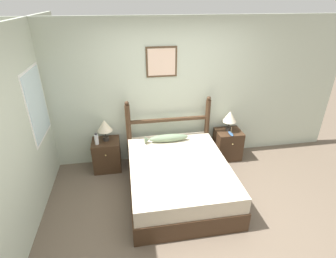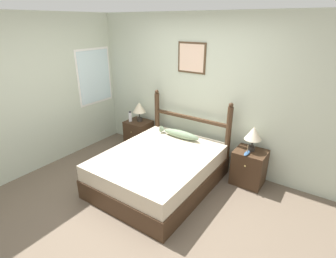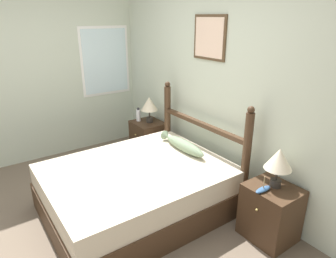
# 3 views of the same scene
# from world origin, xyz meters

# --- Properties ---
(ground_plane) EXTENTS (16.00, 16.00, 0.00)m
(ground_plane) POSITION_xyz_m (0.00, 0.00, 0.00)
(ground_plane) COLOR brown
(wall_back) EXTENTS (6.40, 0.08, 2.55)m
(wall_back) POSITION_xyz_m (-0.00, 1.73, 1.28)
(wall_back) COLOR beige
(wall_back) RESTS_ON ground_plane
(wall_left) EXTENTS (0.08, 6.40, 2.55)m
(wall_left) POSITION_xyz_m (-2.13, 0.02, 1.28)
(wall_left) COLOR beige
(wall_left) RESTS_ON ground_plane
(bed) EXTENTS (1.52, 1.91, 0.54)m
(bed) POSITION_xyz_m (-0.08, 0.62, 0.27)
(bed) COLOR #3D2819
(bed) RESTS_ON ground_plane
(headboard) EXTENTS (1.52, 0.09, 1.24)m
(headboard) POSITION_xyz_m (-0.08, 1.54, 0.66)
(headboard) COLOR #3D2819
(headboard) RESTS_ON ground_plane
(nightstand_left) EXTENTS (0.47, 0.44, 0.56)m
(nightstand_left) POSITION_xyz_m (-1.21, 1.46, 0.28)
(nightstand_left) COLOR #3D2819
(nightstand_left) RESTS_ON ground_plane
(nightstand_right) EXTENTS (0.47, 0.44, 0.56)m
(nightstand_right) POSITION_xyz_m (1.05, 1.46, 0.28)
(nightstand_right) COLOR #3D2819
(nightstand_right) RESTS_ON ground_plane
(table_lamp_left) EXTENTS (0.25, 0.25, 0.39)m
(table_lamp_left) POSITION_xyz_m (-1.19, 1.49, 0.83)
(table_lamp_left) COLOR #2D2823
(table_lamp_left) RESTS_ON nightstand_left
(table_lamp_right) EXTENTS (0.25, 0.25, 0.39)m
(table_lamp_right) POSITION_xyz_m (1.05, 1.49, 0.83)
(table_lamp_right) COLOR #2D2823
(table_lamp_right) RESTS_ON nightstand_right
(bottle) EXTENTS (0.07, 0.07, 0.21)m
(bottle) POSITION_xyz_m (-1.34, 1.38, 0.66)
(bottle) COLOR white
(bottle) RESTS_ON nightstand_left
(model_boat) EXTENTS (0.07, 0.19, 0.15)m
(model_boat) POSITION_xyz_m (1.03, 1.33, 0.58)
(model_boat) COLOR #335684
(model_boat) RESTS_ON nightstand_right
(fish_pillow) EXTENTS (0.76, 0.15, 0.13)m
(fish_pillow) POSITION_xyz_m (-0.15, 1.31, 0.60)
(fish_pillow) COLOR gray
(fish_pillow) RESTS_ON bed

